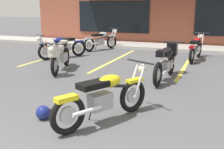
{
  "coord_description": "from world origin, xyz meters",
  "views": [
    {
      "loc": [
        2.25,
        -1.84,
        1.96
      ],
      "look_at": [
        0.21,
        3.41,
        0.55
      ],
      "focal_mm": 43.13,
      "sensor_mm": 36.0,
      "label": 1
    }
  ],
  "objects_px": {
    "motorcycle_foreground_classic": "(105,97)",
    "motorcycle_red_sportbike": "(62,46)",
    "traffic_cone": "(46,45)",
    "motorcycle_silver_naked": "(166,61)",
    "motorcycle_orange_scrambler": "(60,55)",
    "helmet_on_pavement": "(43,112)",
    "motorcycle_black_cruiser": "(196,48)",
    "motorcycle_blue_standard": "(101,40)"
  },
  "relations": [
    {
      "from": "motorcycle_silver_naked",
      "to": "helmet_on_pavement",
      "type": "height_order",
      "value": "motorcycle_silver_naked"
    },
    {
      "from": "motorcycle_red_sportbike",
      "to": "motorcycle_silver_naked",
      "type": "xyz_separation_m",
      "value": [
        4.39,
        -1.73,
        0.07
      ]
    },
    {
      "from": "motorcycle_black_cruiser",
      "to": "motorcycle_blue_standard",
      "type": "relative_size",
      "value": 1.06
    },
    {
      "from": "motorcycle_red_sportbike",
      "to": "motorcycle_blue_standard",
      "type": "height_order",
      "value": "same"
    },
    {
      "from": "traffic_cone",
      "to": "motorcycle_silver_naked",
      "type": "bearing_deg",
      "value": -26.5
    },
    {
      "from": "motorcycle_silver_naked",
      "to": "motorcycle_black_cruiser",
      "type": "bearing_deg",
      "value": 80.22
    },
    {
      "from": "helmet_on_pavement",
      "to": "motorcycle_orange_scrambler",
      "type": "bearing_deg",
      "value": 117.26
    },
    {
      "from": "motorcycle_foreground_classic",
      "to": "traffic_cone",
      "type": "height_order",
      "value": "motorcycle_foreground_classic"
    },
    {
      "from": "motorcycle_silver_naked",
      "to": "motorcycle_orange_scrambler",
      "type": "xyz_separation_m",
      "value": [
        -3.26,
        -0.26,
        0.0
      ]
    },
    {
      "from": "motorcycle_red_sportbike",
      "to": "helmet_on_pavement",
      "type": "xyz_separation_m",
      "value": [
        2.85,
        -5.33,
        -0.33
      ]
    },
    {
      "from": "motorcycle_black_cruiser",
      "to": "motorcycle_silver_naked",
      "type": "distance_m",
      "value": 3.24
    },
    {
      "from": "motorcycle_silver_naked",
      "to": "motorcycle_blue_standard",
      "type": "distance_m",
      "value": 5.69
    },
    {
      "from": "traffic_cone",
      "to": "motorcycle_black_cruiser",
      "type": "bearing_deg",
      "value": 1.46
    },
    {
      "from": "motorcycle_black_cruiser",
      "to": "traffic_cone",
      "type": "distance_m",
      "value": 6.61
    },
    {
      "from": "motorcycle_foreground_classic",
      "to": "motorcycle_red_sportbike",
      "type": "relative_size",
      "value": 1.03
    },
    {
      "from": "motorcycle_orange_scrambler",
      "to": "helmet_on_pavement",
      "type": "relative_size",
      "value": 7.87
    },
    {
      "from": "motorcycle_red_sportbike",
      "to": "motorcycle_orange_scrambler",
      "type": "bearing_deg",
      "value": -60.46
    },
    {
      "from": "motorcycle_silver_naked",
      "to": "traffic_cone",
      "type": "relative_size",
      "value": 3.98
    },
    {
      "from": "motorcycle_red_sportbike",
      "to": "motorcycle_blue_standard",
      "type": "bearing_deg",
      "value": 76.91
    },
    {
      "from": "motorcycle_foreground_classic",
      "to": "motorcycle_orange_scrambler",
      "type": "height_order",
      "value": "same"
    },
    {
      "from": "motorcycle_orange_scrambler",
      "to": "traffic_cone",
      "type": "xyz_separation_m",
      "value": [
        -2.79,
        3.28,
        -0.27
      ]
    },
    {
      "from": "motorcycle_foreground_classic",
      "to": "motorcycle_blue_standard",
      "type": "distance_m",
      "value": 8.22
    },
    {
      "from": "motorcycle_foreground_classic",
      "to": "traffic_cone",
      "type": "distance_m",
      "value": 8.43
    },
    {
      "from": "motorcycle_silver_naked",
      "to": "motorcycle_orange_scrambler",
      "type": "height_order",
      "value": "same"
    },
    {
      "from": "motorcycle_orange_scrambler",
      "to": "motorcycle_red_sportbike",
      "type": "bearing_deg",
      "value": 119.54
    },
    {
      "from": "motorcycle_foreground_classic",
      "to": "motorcycle_silver_naked",
      "type": "bearing_deg",
      "value": 81.82
    },
    {
      "from": "helmet_on_pavement",
      "to": "traffic_cone",
      "type": "bearing_deg",
      "value": 124.29
    },
    {
      "from": "motorcycle_red_sportbike",
      "to": "motorcycle_black_cruiser",
      "type": "height_order",
      "value": "same"
    },
    {
      "from": "motorcycle_black_cruiser",
      "to": "motorcycle_blue_standard",
      "type": "bearing_deg",
      "value": 166.6
    },
    {
      "from": "motorcycle_red_sportbike",
      "to": "motorcycle_orange_scrambler",
      "type": "relative_size",
      "value": 0.91
    },
    {
      "from": "motorcycle_red_sportbike",
      "to": "traffic_cone",
      "type": "distance_m",
      "value": 2.12
    },
    {
      "from": "motorcycle_blue_standard",
      "to": "helmet_on_pavement",
      "type": "height_order",
      "value": "motorcycle_blue_standard"
    },
    {
      "from": "motorcycle_foreground_classic",
      "to": "motorcycle_orange_scrambler",
      "type": "relative_size",
      "value": 0.94
    },
    {
      "from": "motorcycle_blue_standard",
      "to": "traffic_cone",
      "type": "bearing_deg",
      "value": -151.83
    },
    {
      "from": "motorcycle_red_sportbike",
      "to": "motorcycle_silver_naked",
      "type": "distance_m",
      "value": 4.71
    },
    {
      "from": "motorcycle_foreground_classic",
      "to": "motorcycle_orange_scrambler",
      "type": "bearing_deg",
      "value": 132.63
    },
    {
      "from": "motorcycle_blue_standard",
      "to": "motorcycle_foreground_classic",
      "type": "bearing_deg",
      "value": -66.08
    },
    {
      "from": "helmet_on_pavement",
      "to": "traffic_cone",
      "type": "height_order",
      "value": "traffic_cone"
    },
    {
      "from": "motorcycle_orange_scrambler",
      "to": "helmet_on_pavement",
      "type": "distance_m",
      "value": 3.78
    },
    {
      "from": "motorcycle_foreground_classic",
      "to": "helmet_on_pavement",
      "type": "relative_size",
      "value": 7.42
    },
    {
      "from": "motorcycle_orange_scrambler",
      "to": "traffic_cone",
      "type": "bearing_deg",
      "value": 130.44
    },
    {
      "from": "motorcycle_black_cruiser",
      "to": "motorcycle_orange_scrambler",
      "type": "height_order",
      "value": "same"
    }
  ]
}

